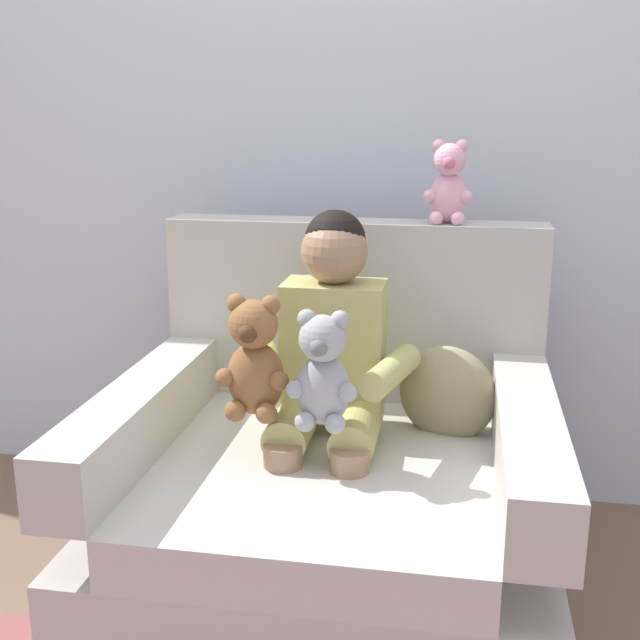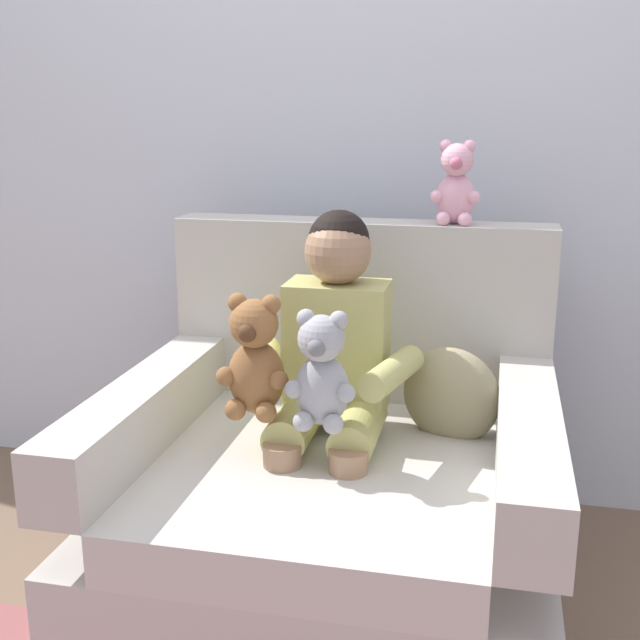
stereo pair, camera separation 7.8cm
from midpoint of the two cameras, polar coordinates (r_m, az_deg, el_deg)
ground_plane at (r=2.23m, az=1.74°, el=-19.37°), size 8.00×8.00×0.00m
back_wall at (r=2.59m, az=5.26°, el=15.80°), size 6.00×0.10×2.60m
armchair at (r=2.12m, az=2.05°, el=-12.17°), size 1.08×1.01×0.94m
seated_child at (r=2.03m, az=1.97°, el=-2.80°), size 0.45×0.39×0.82m
plush_brown at (r=1.91m, az=-3.47°, el=-2.81°), size 0.18×0.14×0.30m
plush_grey at (r=1.85m, az=1.36°, el=-3.78°), size 0.17×0.13×0.28m
plush_pink_on_backrest at (r=2.25m, az=10.60°, el=9.36°), size 0.14×0.11×0.23m
throw_pillow at (r=2.13m, az=10.30°, el=-5.32°), size 0.28×0.18×0.26m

